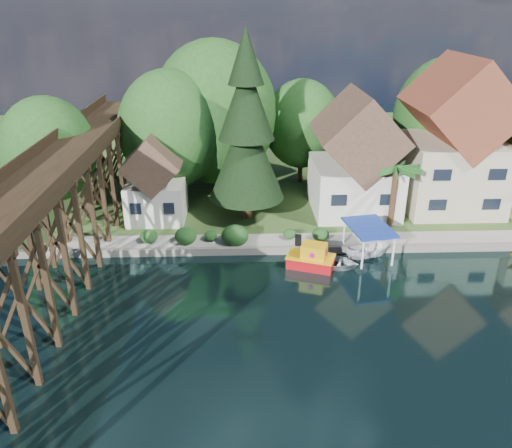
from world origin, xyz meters
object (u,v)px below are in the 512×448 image
at_px(house_left, 355,162).
at_px(house_center, 453,146).
at_px(shed, 156,183).
at_px(tugboat, 311,258).
at_px(palm_tree, 396,171).
at_px(trestle_bridge, 62,208).
at_px(conifer, 246,132).
at_px(boat_white_a, 330,260).
at_px(boat_canopy, 368,245).

relative_size(house_left, house_center, 0.79).
relative_size(shed, tugboat, 1.97).
distance_m(palm_tree, tugboat, 10.97).
height_order(trestle_bridge, house_left, house_left).
height_order(house_center, palm_tree, house_center).
height_order(shed, conifer, conifer).
height_order(palm_tree, boat_white_a, palm_tree).
distance_m(conifer, boat_canopy, 13.82).
xyz_separation_m(trestle_bridge, boat_canopy, (22.31, 1.77, -4.15)).
bearing_deg(house_left, conifer, -170.33).
distance_m(house_center, conifer, 19.16).
bearing_deg(boat_canopy, boat_white_a, -161.68).
bearing_deg(palm_tree, house_left, 121.34).
distance_m(house_left, tugboat, 12.30).
bearing_deg(palm_tree, house_center, 35.42).
bearing_deg(palm_tree, boat_canopy, -122.91).
height_order(trestle_bridge, boat_canopy, trestle_bridge).
xyz_separation_m(shed, palm_tree, (20.51, -2.62, 1.76)).
bearing_deg(conifer, house_left, 9.67).
relative_size(conifer, palm_tree, 2.80).
relative_size(trestle_bridge, house_center, 3.18).
bearing_deg(boat_white_a, trestle_bridge, 113.24).
distance_m(trestle_bridge, house_left, 25.42).
bearing_deg(house_left, boat_white_a, -110.33).
bearing_deg(boat_canopy, house_center, 44.61).
bearing_deg(palm_tree, boat_white_a, -136.35).
distance_m(palm_tree, boat_white_a, 10.03).
bearing_deg(trestle_bridge, conifer, 34.96).
distance_m(house_left, house_center, 9.10).
bearing_deg(trestle_bridge, shed, 61.81).
distance_m(shed, tugboat, 15.79).
bearing_deg(shed, boat_canopy, -23.59).
distance_m(house_left, conifer, 10.58).
relative_size(house_left, tugboat, 2.77).
bearing_deg(tugboat, conifer, 118.88).
xyz_separation_m(palm_tree, boat_canopy, (-3.20, -4.94, -4.39)).
height_order(house_left, palm_tree, house_left).
height_order(house_center, boat_white_a, house_center).
height_order(shed, boat_canopy, shed).
xyz_separation_m(house_left, boat_white_a, (-3.73, -10.07, -4.69)).
height_order(trestle_bridge, house_center, house_center).
bearing_deg(tugboat, palm_tree, 38.44).
bearing_deg(trestle_bridge, boat_canopy, 4.53).
bearing_deg(house_left, palm_tree, -58.66).
distance_m(shed, boat_canopy, 19.07).
bearing_deg(trestle_bridge, house_left, 25.21).
distance_m(house_center, shed, 27.20).
bearing_deg(boat_white_a, house_center, -29.33).
xyz_separation_m(house_center, conifer, (-18.93, -2.19, 1.94)).
xyz_separation_m(house_center, shed, (-27.00, -2.00, -2.59)).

